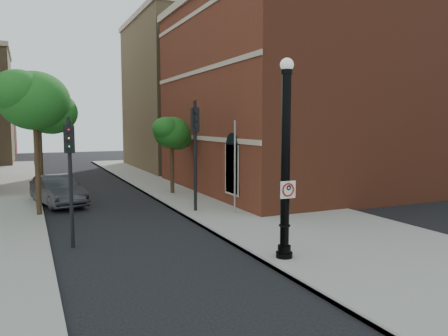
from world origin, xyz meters
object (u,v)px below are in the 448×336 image
lamppost (285,169)px  parked_car (58,190)px  no_parking_sign (288,190)px  traffic_signal_left (70,160)px  traffic_signal_right (195,138)px

lamppost → parked_car: lamppost is taller
no_parking_sign → traffic_signal_left: 7.58m
lamppost → no_parking_sign: (0.00, -0.16, -0.61)m
no_parking_sign → parked_car: bearing=114.0°
lamppost → traffic_signal_left: bearing=143.8°
traffic_signal_left → traffic_signal_right: size_ratio=0.84×
lamppost → traffic_signal_right: 8.26m
no_parking_sign → traffic_signal_right: 8.50m
traffic_signal_left → no_parking_sign: bearing=-56.5°
no_parking_sign → traffic_signal_right: (0.08, 8.39, 1.36)m
lamppost → traffic_signal_left: 7.45m
lamppost → traffic_signal_left: lamppost is taller
lamppost → parked_car: bearing=114.3°
traffic_signal_left → traffic_signal_right: traffic_signal_right is taller
parked_car → traffic_signal_left: (-0.07, -8.75, 2.29)m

